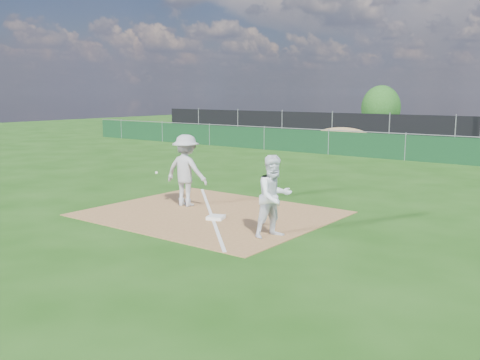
% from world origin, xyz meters
% --- Properties ---
extents(ground, '(90.00, 90.00, 0.00)m').
position_xyz_m(ground, '(0.00, 10.00, 0.00)').
color(ground, '#1A470F').
rests_on(ground, ground).
extents(infield_dirt, '(6.00, 5.00, 0.02)m').
position_xyz_m(infield_dirt, '(0.00, 1.00, 0.01)').
color(infield_dirt, olive).
rests_on(infield_dirt, ground).
extents(foul_line, '(5.01, 5.01, 0.01)m').
position_xyz_m(foul_line, '(0.00, 1.00, 0.03)').
color(foul_line, white).
rests_on(foul_line, infield_dirt).
extents(green_fence, '(44.00, 0.05, 1.20)m').
position_xyz_m(green_fence, '(0.00, 15.00, 0.60)').
color(green_fence, '#0D3218').
rests_on(green_fence, ground).
extents(dirt_mound, '(3.38, 2.60, 1.17)m').
position_xyz_m(dirt_mound, '(-5.00, 18.50, 0.58)').
color(dirt_mound, '#9C7F4B').
rests_on(dirt_mound, ground).
extents(black_fence, '(46.00, 0.04, 1.80)m').
position_xyz_m(black_fence, '(0.00, 23.00, 0.90)').
color(black_fence, black).
rests_on(black_fence, ground).
extents(parking_lot, '(46.00, 9.00, 0.01)m').
position_xyz_m(parking_lot, '(0.00, 28.00, 0.01)').
color(parking_lot, black).
rests_on(parking_lot, ground).
extents(first_base, '(0.52, 0.52, 0.08)m').
position_xyz_m(first_base, '(0.53, 0.58, 0.06)').
color(first_base, white).
rests_on(first_base, infield_dirt).
extents(play_at_first, '(1.99, 0.90, 1.99)m').
position_xyz_m(play_at_first, '(-1.16, 1.33, 1.01)').
color(play_at_first, '#BDBDC0').
rests_on(play_at_first, infield_dirt).
extents(runner, '(0.96, 1.08, 1.82)m').
position_xyz_m(runner, '(2.58, 0.11, 0.91)').
color(runner, white).
rests_on(runner, ground).
extents(car_left, '(4.88, 2.34, 1.61)m').
position_xyz_m(car_left, '(-4.06, 28.05, 0.81)').
color(car_left, '#9DA0A4').
rests_on(car_left, parking_lot).
extents(car_mid, '(5.07, 2.98, 1.58)m').
position_xyz_m(car_mid, '(-2.54, 27.59, 0.80)').
color(car_mid, '#111833').
rests_on(car_mid, parking_lot).
extents(tree_left, '(3.13, 3.13, 3.71)m').
position_xyz_m(tree_left, '(-8.45, 32.19, 1.91)').
color(tree_left, '#382316').
rests_on(tree_left, ground).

